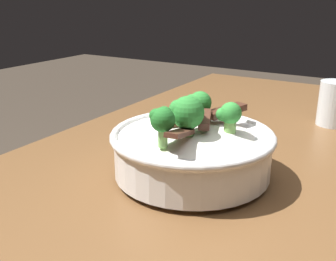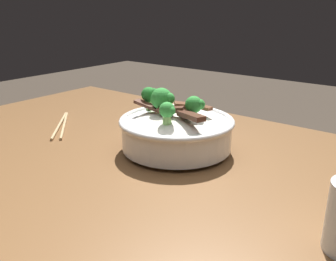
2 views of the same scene
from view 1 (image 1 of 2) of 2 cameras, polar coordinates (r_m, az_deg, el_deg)
name	(u,v)px [view 1 (image 1 of 2)]	position (r m, az deg, el deg)	size (l,w,h in m)	color
dining_table	(242,243)	(0.73, 10.56, -15.68)	(1.49, 0.82, 0.80)	brown
rice_bowl	(192,146)	(0.62, 3.50, -2.22)	(0.26, 0.26, 0.14)	white
drinking_glass	(334,107)	(0.95, 22.81, 3.19)	(0.07, 0.07, 0.10)	white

